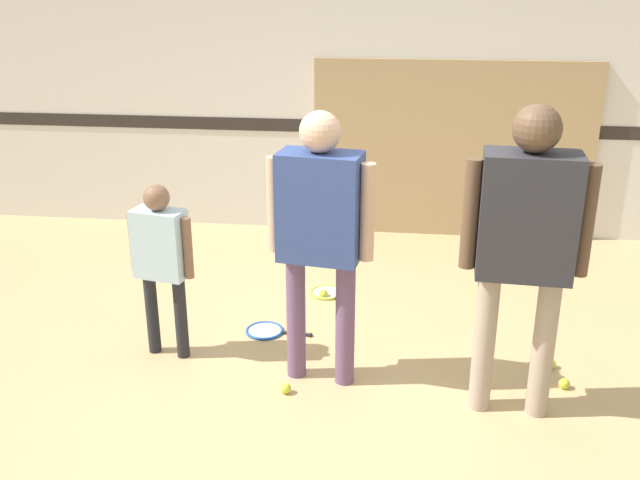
{
  "coord_description": "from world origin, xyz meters",
  "views": [
    {
      "loc": [
        0.3,
        -3.71,
        2.4
      ],
      "look_at": [
        -0.16,
        0.16,
        0.93
      ],
      "focal_mm": 40.0,
      "sensor_mm": 36.0,
      "label": 1
    }
  ],
  "objects_px": {
    "person_instructor": "(320,221)",
    "tennis_ball_by_spare_racket": "(323,294)",
    "tennis_ball_stray_right": "(551,363)",
    "racket_spare_on_floor": "(328,293)",
    "racket_second_spare": "(267,331)",
    "person_student_right": "(526,232)",
    "person_student_left": "(161,253)",
    "tennis_ball_near_instructor": "(286,388)",
    "tennis_ball_stray_left": "(564,384)"
  },
  "relations": [
    {
      "from": "racket_second_spare",
      "to": "tennis_ball_by_spare_racket",
      "type": "height_order",
      "value": "tennis_ball_by_spare_racket"
    },
    {
      "from": "person_student_right",
      "to": "tennis_ball_by_spare_racket",
      "type": "xyz_separation_m",
      "value": [
        -1.24,
        1.38,
        -1.07
      ]
    },
    {
      "from": "racket_spare_on_floor",
      "to": "person_student_right",
      "type": "bearing_deg",
      "value": 0.45
    },
    {
      "from": "racket_spare_on_floor",
      "to": "tennis_ball_by_spare_racket",
      "type": "xyz_separation_m",
      "value": [
        -0.03,
        -0.06,
        0.02
      ]
    },
    {
      "from": "tennis_ball_by_spare_racket",
      "to": "tennis_ball_stray_right",
      "type": "xyz_separation_m",
      "value": [
        1.57,
        -0.88,
        0.0
      ]
    },
    {
      "from": "tennis_ball_by_spare_racket",
      "to": "racket_second_spare",
      "type": "bearing_deg",
      "value": -118.17
    },
    {
      "from": "person_student_left",
      "to": "tennis_ball_near_instructor",
      "type": "distance_m",
      "value": 1.16
    },
    {
      "from": "racket_second_spare",
      "to": "person_instructor",
      "type": "bearing_deg",
      "value": -46.37
    },
    {
      "from": "racket_spare_on_floor",
      "to": "tennis_ball_by_spare_racket",
      "type": "height_order",
      "value": "tennis_ball_by_spare_racket"
    },
    {
      "from": "person_student_left",
      "to": "racket_second_spare",
      "type": "bearing_deg",
      "value": 43.26
    },
    {
      "from": "tennis_ball_stray_right",
      "to": "tennis_ball_near_instructor",
      "type": "bearing_deg",
      "value": -163.48
    },
    {
      "from": "person_student_left",
      "to": "tennis_ball_stray_right",
      "type": "relative_size",
      "value": 17.78
    },
    {
      "from": "person_student_right",
      "to": "tennis_ball_near_instructor",
      "type": "relative_size",
      "value": 26.99
    },
    {
      "from": "person_student_left",
      "to": "tennis_ball_stray_right",
      "type": "distance_m",
      "value": 2.6
    },
    {
      "from": "person_instructor",
      "to": "tennis_ball_stray_right",
      "type": "height_order",
      "value": "person_instructor"
    },
    {
      "from": "person_student_left",
      "to": "person_student_right",
      "type": "height_order",
      "value": "person_student_right"
    },
    {
      "from": "person_student_right",
      "to": "tennis_ball_near_instructor",
      "type": "distance_m",
      "value": 1.69
    },
    {
      "from": "person_student_right",
      "to": "tennis_ball_stray_right",
      "type": "bearing_deg",
      "value": -119.94
    },
    {
      "from": "racket_spare_on_floor",
      "to": "tennis_ball_stray_right",
      "type": "distance_m",
      "value": 1.8
    },
    {
      "from": "racket_spare_on_floor",
      "to": "tennis_ball_stray_right",
      "type": "xyz_separation_m",
      "value": [
        1.54,
        -0.94,
        0.02
      ]
    },
    {
      "from": "person_student_left",
      "to": "person_instructor",
      "type": "bearing_deg",
      "value": 1.53
    },
    {
      "from": "person_student_right",
      "to": "tennis_ball_near_instructor",
      "type": "xyz_separation_m",
      "value": [
        -1.31,
        0.01,
        -1.07
      ]
    },
    {
      "from": "racket_second_spare",
      "to": "tennis_ball_stray_left",
      "type": "xyz_separation_m",
      "value": [
        1.94,
        -0.5,
        0.02
      ]
    },
    {
      "from": "racket_spare_on_floor",
      "to": "tennis_ball_stray_left",
      "type": "height_order",
      "value": "tennis_ball_stray_left"
    },
    {
      "from": "racket_second_spare",
      "to": "person_student_right",
      "type": "bearing_deg",
      "value": -21.12
    },
    {
      "from": "racket_spare_on_floor",
      "to": "tennis_ball_stray_right",
      "type": "relative_size",
      "value": 7.12
    },
    {
      "from": "racket_spare_on_floor",
      "to": "tennis_ball_stray_left",
      "type": "xyz_separation_m",
      "value": [
        1.58,
        -1.17,
        0.02
      ]
    },
    {
      "from": "racket_second_spare",
      "to": "tennis_ball_by_spare_racket",
      "type": "bearing_deg",
      "value": 66.82
    },
    {
      "from": "person_student_right",
      "to": "tennis_ball_stray_right",
      "type": "xyz_separation_m",
      "value": [
        0.34,
        0.5,
        -1.07
      ]
    },
    {
      "from": "person_instructor",
      "to": "tennis_ball_by_spare_racket",
      "type": "relative_size",
      "value": 25.52
    },
    {
      "from": "racket_spare_on_floor",
      "to": "racket_second_spare",
      "type": "height_order",
      "value": "same"
    },
    {
      "from": "person_instructor",
      "to": "racket_spare_on_floor",
      "type": "bearing_deg",
      "value": 102.39
    },
    {
      "from": "tennis_ball_stray_left",
      "to": "racket_spare_on_floor",
      "type": "bearing_deg",
      "value": 143.45
    },
    {
      "from": "racket_second_spare",
      "to": "tennis_ball_stray_right",
      "type": "height_order",
      "value": "tennis_ball_stray_right"
    },
    {
      "from": "person_student_right",
      "to": "person_instructor",
      "type": "bearing_deg",
      "value": -6.9
    },
    {
      "from": "person_instructor",
      "to": "person_student_right",
      "type": "relative_size",
      "value": 0.95
    },
    {
      "from": "person_instructor",
      "to": "tennis_ball_by_spare_racket",
      "type": "height_order",
      "value": "person_instructor"
    },
    {
      "from": "tennis_ball_near_instructor",
      "to": "racket_second_spare",
      "type": "bearing_deg",
      "value": 108.72
    },
    {
      "from": "tennis_ball_by_spare_racket",
      "to": "tennis_ball_stray_left",
      "type": "bearing_deg",
      "value": -34.69
    },
    {
      "from": "person_student_left",
      "to": "tennis_ball_stray_left",
      "type": "xyz_separation_m",
      "value": [
        2.54,
        -0.13,
        -0.69
      ]
    },
    {
      "from": "person_student_right",
      "to": "tennis_ball_near_instructor",
      "type": "bearing_deg",
      "value": 3.38
    },
    {
      "from": "person_instructor",
      "to": "person_student_right",
      "type": "height_order",
      "value": "person_student_right"
    },
    {
      "from": "racket_spare_on_floor",
      "to": "tennis_ball_stray_right",
      "type": "bearing_deg",
      "value": 19.26
    },
    {
      "from": "tennis_ball_near_instructor",
      "to": "tennis_ball_stray_left",
      "type": "height_order",
      "value": "same"
    },
    {
      "from": "person_student_right",
      "to": "racket_spare_on_floor",
      "type": "relative_size",
      "value": 3.79
    },
    {
      "from": "person_student_left",
      "to": "racket_second_spare",
      "type": "distance_m",
      "value": 1.0
    },
    {
      "from": "person_instructor",
      "to": "person_student_left",
      "type": "xyz_separation_m",
      "value": [
        -1.04,
        0.18,
        -0.32
      ]
    },
    {
      "from": "tennis_ball_near_instructor",
      "to": "tennis_ball_stray_right",
      "type": "distance_m",
      "value": 1.72
    },
    {
      "from": "tennis_ball_near_instructor",
      "to": "tennis_ball_by_spare_racket",
      "type": "distance_m",
      "value": 1.37
    },
    {
      "from": "person_student_left",
      "to": "racket_spare_on_floor",
      "type": "xyz_separation_m",
      "value": [
        0.96,
        1.04,
        -0.72
      ]
    }
  ]
}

